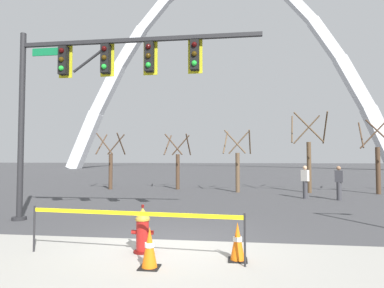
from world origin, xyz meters
The scene contains 14 objects.
ground_plane centered at (0.00, 0.00, 0.00)m, with size 240.00×240.00×0.00m, color #3D3D3F.
fire_hydrant centered at (-0.42, -0.74, 0.47)m, with size 0.46×0.48×0.99m.
caution_tape_barrier centered at (-0.51, -1.16, 0.64)m, with size 4.37×0.42×0.96m.
traffic_cone_by_hydrant centered at (1.53, -1.01, 0.36)m, with size 0.36×0.36×0.73m.
traffic_cone_mid_sidewalk centered at (-0.03, -1.63, 0.36)m, with size 0.36×0.36×0.73m.
traffic_signal_gantry centered at (-2.90, 2.19, 4.40)m, with size 7.82×0.44×6.00m.
monument_arch centered at (0.00, 49.23, 16.65)m, with size 58.21×2.13×36.88m.
tree_far_left centered at (-6.23, 12.18, 1.56)m, with size 1.64×1.65×3.52m.
tree_left_mid centered at (-2.02, 12.68, 1.54)m, with size 1.61×1.62×3.46m.
tree_center_left centered at (1.69, 11.40, 1.58)m, with size 1.65×1.66×3.55m.
tree_center_right centered at (5.70, 11.64, 2.00)m, with size 2.07×2.08×4.51m.
tree_right_mid centered at (9.27, 11.41, 1.78)m, with size 1.86×1.87×4.02m.
pedestrian_walking_left centered at (4.90, 8.93, 0.82)m, with size 0.39×0.38×1.59m.
pedestrian_standing_center centered at (6.32, 8.47, 0.82)m, with size 0.39×0.31×1.59m.
Camera 1 is at (1.46, -7.26, 1.96)m, focal length 30.04 mm.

